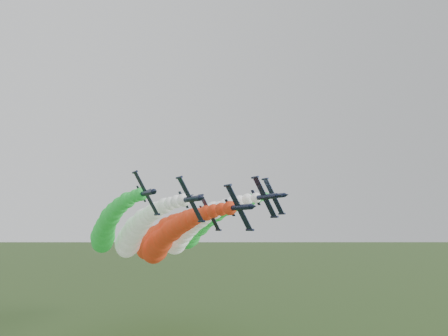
{
  "coord_description": "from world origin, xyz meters",
  "views": [
    {
      "loc": [
        -48.55,
        -91.81,
        38.35
      ],
      "look_at": [
        -1.17,
        -3.67,
        51.51
      ],
      "focal_mm": 35.0,
      "sensor_mm": 36.0,
      "label": 1
    }
  ],
  "objects_px": {
    "jet_inner_right": "(186,231)",
    "jet_inner_left": "(134,234)",
    "jet_outer_right": "(199,228)",
    "jet_trail": "(155,239)",
    "jet_lead": "(164,241)",
    "jet_outer_left": "(106,230)"
  },
  "relations": [
    {
      "from": "jet_inner_right",
      "to": "jet_inner_left",
      "type": "bearing_deg",
      "value": -174.75
    },
    {
      "from": "jet_outer_right",
      "to": "jet_trail",
      "type": "height_order",
      "value": "jet_outer_right"
    },
    {
      "from": "jet_inner_right",
      "to": "jet_trail",
      "type": "relative_size",
      "value": 1.0
    },
    {
      "from": "jet_lead",
      "to": "jet_inner_left",
      "type": "bearing_deg",
      "value": 150.16
    },
    {
      "from": "jet_inner_left",
      "to": "jet_outer_right",
      "type": "xyz_separation_m",
      "value": [
        28.53,
        11.89,
        1.94
      ]
    },
    {
      "from": "jet_outer_left",
      "to": "jet_trail",
      "type": "distance_m",
      "value": 24.03
    },
    {
      "from": "jet_inner_left",
      "to": "jet_inner_right",
      "type": "height_order",
      "value": "jet_inner_right"
    },
    {
      "from": "jet_inner_left",
      "to": "jet_trail",
      "type": "distance_m",
      "value": 23.53
    },
    {
      "from": "jet_trail",
      "to": "jet_outer_right",
      "type": "bearing_deg",
      "value": -25.61
    },
    {
      "from": "jet_inner_right",
      "to": "jet_outer_right",
      "type": "distance_m",
      "value": 14.06
    },
    {
      "from": "jet_inner_right",
      "to": "jet_trail",
      "type": "distance_m",
      "value": 18.28
    },
    {
      "from": "jet_outer_right",
      "to": "jet_inner_right",
      "type": "bearing_deg",
      "value": -133.52
    },
    {
      "from": "jet_inner_left",
      "to": "jet_outer_left",
      "type": "bearing_deg",
      "value": 133.56
    },
    {
      "from": "jet_trail",
      "to": "jet_lead",
      "type": "bearing_deg",
      "value": -102.86
    },
    {
      "from": "jet_outer_right",
      "to": "jet_inner_left",
      "type": "bearing_deg",
      "value": -157.37
    },
    {
      "from": "jet_outer_right",
      "to": "jet_trail",
      "type": "bearing_deg",
      "value": 154.39
    },
    {
      "from": "jet_inner_left",
      "to": "jet_outer_left",
      "type": "xyz_separation_m",
      "value": [
        -7.05,
        7.42,
        1.39
      ]
    },
    {
      "from": "jet_outer_left",
      "to": "jet_outer_right",
      "type": "relative_size",
      "value": 1.0
    },
    {
      "from": "jet_outer_left",
      "to": "jet_inner_left",
      "type": "bearing_deg",
      "value": -46.44
    },
    {
      "from": "jet_inner_left",
      "to": "jet_outer_right",
      "type": "bearing_deg",
      "value": 22.63
    },
    {
      "from": "jet_outer_left",
      "to": "jet_trail",
      "type": "relative_size",
      "value": 0.99
    },
    {
      "from": "jet_lead",
      "to": "jet_trail",
      "type": "relative_size",
      "value": 1.0
    }
  ]
}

